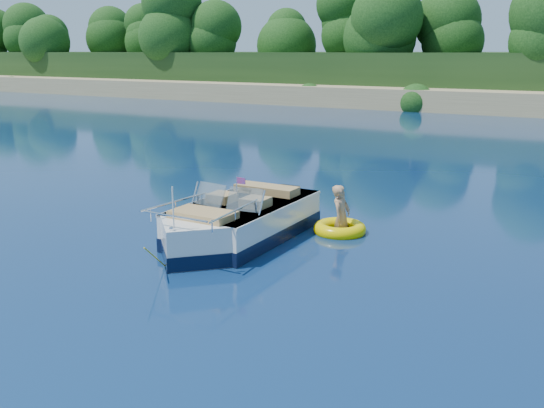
# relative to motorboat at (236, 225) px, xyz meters

# --- Properties ---
(ground) EXTENTS (160.00, 160.00, 0.00)m
(ground) POSITION_rel_motorboat_xyz_m (1.07, -3.22, -0.36)
(ground) COLOR #091A40
(ground) RESTS_ON ground
(treeline) EXTENTS (150.00, 7.12, 8.19)m
(treeline) POSITION_rel_motorboat_xyz_m (1.11, 37.79, 5.18)
(treeline) COLOR black
(treeline) RESTS_ON ground
(motorboat) EXTENTS (2.01, 5.62, 1.87)m
(motorboat) POSITION_rel_motorboat_xyz_m (0.00, 0.00, 0.00)
(motorboat) COLOR white
(motorboat) RESTS_ON ground
(tow_tube) EXTENTS (1.41, 1.41, 0.33)m
(tow_tube) POSITION_rel_motorboat_xyz_m (1.75, 1.75, -0.28)
(tow_tube) COLOR #FDDC00
(tow_tube) RESTS_ON ground
(boy) EXTENTS (0.39, 0.85, 1.67)m
(boy) POSITION_rel_motorboat_xyz_m (1.77, 1.80, -0.36)
(boy) COLOR tan
(boy) RESTS_ON ground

